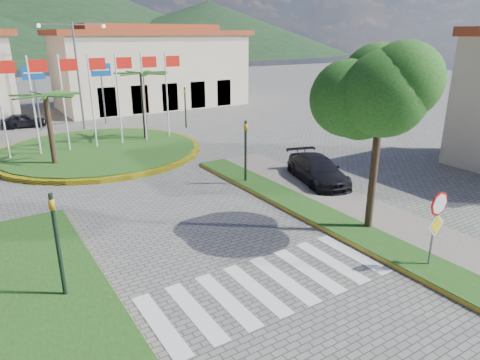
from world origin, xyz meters
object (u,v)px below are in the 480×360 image
car_dark_b (113,109)px  stop_sign (437,218)px  car_side_right (318,170)px  car_dark_a (24,120)px  roundabout_island (100,150)px  deciduous_tree (382,94)px

car_dark_b → stop_sign: bearing=179.9°
stop_sign → car_side_right: stop_sign is taller
car_dark_a → car_side_right: size_ratio=0.72×
stop_sign → car_side_right: size_ratio=0.57×
stop_sign → car_side_right: 8.71m
stop_sign → car_dark_a: size_ratio=0.80×
roundabout_island → stop_sign: size_ratio=4.79×
deciduous_tree → car_dark_a: deciduous_tree is taller
car_dark_b → car_side_right: (2.91, -24.26, 0.10)m
deciduous_tree → car_dark_b: (-0.79, 29.43, -4.61)m
stop_sign → car_dark_a: (-7.80, 31.09, -1.22)m
deciduous_tree → car_dark_a: bearing=106.7°
stop_sign → deciduous_tree: bearing=78.8°
stop_sign → car_dark_a: 32.08m
roundabout_island → deciduous_tree: (5.50, -17.00, 5.00)m
roundabout_island → car_side_right: 14.08m
car_dark_b → car_side_right: 24.44m
roundabout_island → stop_sign: roundabout_island is taller
car_dark_b → car_side_right: bearing=-173.6°
roundabout_island → car_dark_b: 13.29m
car_dark_a → car_dark_b: (7.61, 1.37, 0.00)m
stop_sign → car_side_right: (2.71, 8.20, -1.12)m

